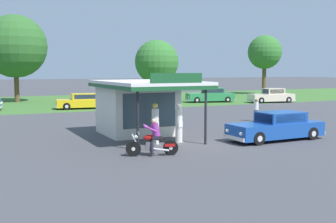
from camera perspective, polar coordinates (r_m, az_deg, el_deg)
name	(u,v)px	position (r m, az deg, el deg)	size (l,w,h in m)	color
ground_plane	(201,144)	(20.39, 4.56, -4.45)	(300.00, 300.00, 0.00)	#424247
grass_verge_strip	(68,102)	(48.52, -13.64, 1.34)	(120.00, 24.00, 0.01)	#3D6B2D
service_station_kiosk	(139,104)	(23.07, -4.02, 1.09)	(4.44, 7.08, 3.47)	silver
gas_pump_nearside	(155,126)	(19.58, -1.77, -2.06)	(0.44, 0.44, 2.06)	slate
gas_pump_offside	(179,126)	(20.13, 1.52, -1.95)	(0.44, 0.44, 1.98)	slate
motorcycle_with_rider	(153,140)	(17.41, -2.08, -4.01)	(2.16, 0.89, 1.58)	black
featured_classic_sedan	(277,127)	(22.04, 14.76, -2.08)	(5.39, 1.91, 1.45)	#19479E
parked_car_back_row_left	(85,102)	(39.38, -11.33, 1.35)	(5.71, 2.63, 1.42)	gold
parked_car_second_row_spare	(145,98)	(43.66, -3.19, 1.90)	(5.15, 2.86, 1.49)	#B7B7BC
parked_car_back_row_centre	(272,96)	(47.28, 14.12, 2.07)	(5.34, 2.64, 1.57)	beige
parked_car_back_row_far_left	(211,96)	(46.64, 5.90, 2.20)	(5.68, 3.10, 1.61)	#2D844C
bystander_admiring_sedan	(256,110)	(29.68, 12.06, 0.25)	(0.34, 0.34, 1.58)	#2D3351
tree_oak_distant_spare	(157,63)	(53.62, -1.49, 6.76)	(5.66, 5.66, 7.48)	brown
tree_oak_right	(15,46)	(49.44, -20.33, 8.42)	(6.99, 6.99, 9.72)	brown
tree_oak_centre	(265,53)	(63.67, 13.28, 7.88)	(5.02, 5.02, 8.77)	brown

